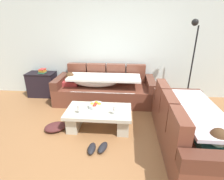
# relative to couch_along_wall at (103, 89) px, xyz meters

# --- Properties ---
(ground_plane) EXTENTS (14.00, 14.00, 0.00)m
(ground_plane) POSITION_rel_couch_along_wall_xyz_m (0.25, -1.62, -0.33)
(ground_plane) COLOR #92633C
(back_wall) EXTENTS (9.00, 0.10, 2.70)m
(back_wall) POSITION_rel_couch_along_wall_xyz_m (0.25, 0.53, 1.02)
(back_wall) COLOR silver
(back_wall) RESTS_ON ground_plane
(couch_along_wall) EXTENTS (2.39, 0.92, 0.88)m
(couch_along_wall) POSITION_rel_couch_along_wall_xyz_m (0.00, 0.00, 0.00)
(couch_along_wall) COLOR brown
(couch_along_wall) RESTS_ON ground_plane
(couch_near_window) EXTENTS (0.92, 2.04, 0.88)m
(couch_near_window) POSITION_rel_couch_along_wall_xyz_m (1.58, -1.61, 0.01)
(couch_near_window) COLOR brown
(couch_near_window) RESTS_ON ground_plane
(coffee_table) EXTENTS (1.20, 0.68, 0.38)m
(coffee_table) POSITION_rel_couch_along_wall_xyz_m (0.07, -1.19, -0.09)
(coffee_table) COLOR beige
(coffee_table) RESTS_ON ground_plane
(fruit_bowl) EXTENTS (0.28, 0.28, 0.10)m
(fruit_bowl) POSITION_rel_couch_along_wall_xyz_m (0.00, -1.10, 0.09)
(fruit_bowl) COLOR silver
(fruit_bowl) RESTS_ON coffee_table
(wine_glass_near_left) EXTENTS (0.07, 0.07, 0.17)m
(wine_glass_near_left) POSITION_rel_couch_along_wall_xyz_m (-0.25, -1.36, 0.17)
(wine_glass_near_left) COLOR silver
(wine_glass_near_left) RESTS_ON coffee_table
(wine_glass_near_right) EXTENTS (0.07, 0.07, 0.17)m
(wine_glass_near_right) POSITION_rel_couch_along_wall_xyz_m (0.37, -1.34, 0.17)
(wine_glass_near_right) COLOR silver
(wine_glass_near_right) RESTS_ON coffee_table
(open_magazine) EXTENTS (0.31, 0.25, 0.01)m
(open_magazine) POSITION_rel_couch_along_wall_xyz_m (0.45, -1.13, 0.06)
(open_magazine) COLOR white
(open_magazine) RESTS_ON coffee_table
(side_cabinet) EXTENTS (0.72, 0.44, 0.64)m
(side_cabinet) POSITION_rel_couch_along_wall_xyz_m (-1.68, 0.23, -0.01)
(side_cabinet) COLOR black
(side_cabinet) RESTS_ON ground_plane
(book_stack_on_cabinet) EXTENTS (0.17, 0.19, 0.11)m
(book_stack_on_cabinet) POSITION_rel_couch_along_wall_xyz_m (-1.62, 0.23, 0.36)
(book_stack_on_cabinet) COLOR #338C59
(book_stack_on_cabinet) RESTS_ON side_cabinet
(floor_lamp) EXTENTS (0.33, 0.31, 1.95)m
(floor_lamp) POSITION_rel_couch_along_wall_xyz_m (1.99, -0.02, 0.79)
(floor_lamp) COLOR black
(floor_lamp) RESTS_ON ground_plane
(pair_of_shoes) EXTENTS (0.33, 0.32, 0.09)m
(pair_of_shoes) POSITION_rel_couch_along_wall_xyz_m (0.14, -1.83, -0.28)
(pair_of_shoes) COLOR black
(pair_of_shoes) RESTS_ON ground_plane
(crumpled_garment) EXTENTS (0.51, 0.48, 0.12)m
(crumpled_garment) POSITION_rel_couch_along_wall_xyz_m (-0.74, -1.34, -0.27)
(crumpled_garment) COLOR #4C2323
(crumpled_garment) RESTS_ON ground_plane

